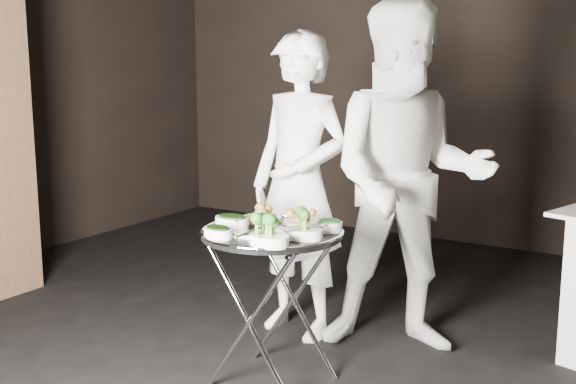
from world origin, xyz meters
The scene contains 15 objects.
wall_back centered at (0.00, 3.52, 1.50)m, with size 6.00×0.05×3.00m, color black.
tray_stand centered at (0.05, 0.26, 0.43)m, with size 0.52×0.44×0.77m.
serving_tray centered at (0.05, 0.26, 0.77)m, with size 0.70×0.70×0.04m.
potato_plate_a centered at (-0.12, 0.42, 0.82)m, with size 0.21×0.21×0.08m.
potato_plate_b centered at (0.09, 0.48, 0.81)m, with size 0.19×0.19×0.07m.
greens_bowl centered at (0.28, 0.41, 0.82)m, with size 0.13×0.13×0.07m.
asparagus_plate_a centered at (0.05, 0.26, 0.80)m, with size 0.18×0.11×0.03m.
asparagus_plate_b centered at (0.03, 0.11, 0.80)m, with size 0.18×0.11×0.04m.
spinach_bowl_a centered at (-0.16, 0.23, 0.82)m, with size 0.20×0.14×0.08m.
spinach_bowl_b centered at (-0.10, 0.02, 0.81)m, with size 0.19×0.15×0.07m.
broccoli_bowl_a centered at (0.25, 0.21, 0.82)m, with size 0.21×0.17×0.08m.
broccoli_bowl_b centered at (0.19, 0.03, 0.82)m, with size 0.21×0.16×0.08m.
serving_utensils centered at (0.06, 0.33, 0.83)m, with size 0.57×0.43×0.01m.
waiter_left centered at (-0.19, 0.93, 0.88)m, with size 0.64×0.42×1.76m, color white.
waiter_right centered at (0.43, 1.03, 0.96)m, with size 0.93×0.73×1.92m, color white.
Camera 1 is at (1.89, -2.58, 1.61)m, focal length 45.00 mm.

